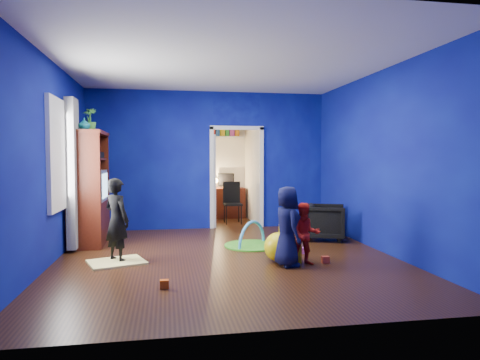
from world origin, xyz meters
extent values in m
cube|color=black|center=(0.00, 0.00, 0.00)|extent=(5.00, 5.50, 0.01)
cube|color=white|center=(0.00, 0.00, 2.90)|extent=(5.00, 5.50, 0.01)
cube|color=#090B6D|center=(0.00, 2.75, 1.45)|extent=(5.00, 0.02, 2.90)
cube|color=#090B6D|center=(0.00, -2.75, 1.45)|extent=(5.00, 0.02, 2.90)
cube|color=#090B6D|center=(-2.50, 0.00, 1.45)|extent=(0.02, 5.50, 2.90)
cube|color=#090B6D|center=(2.50, 0.00, 1.45)|extent=(0.02, 5.50, 2.90)
imported|color=black|center=(1.97, 1.10, 0.33)|extent=(0.92, 0.91, 0.65)
imported|color=black|center=(-1.60, 0.05, 0.61)|extent=(0.52, 0.52, 1.21)
imported|color=#10163C|center=(0.76, -0.61, 0.55)|extent=(0.42, 0.59, 1.11)
imported|color=#B61317|center=(1.02, -0.60, 0.44)|extent=(0.47, 0.39, 0.87)
imported|color=#0D6668|center=(-2.22, 1.12, 2.06)|extent=(0.20, 0.20, 0.20)
imported|color=#3C8F34|center=(-2.22, 1.64, 2.17)|extent=(0.27, 0.27, 0.42)
cube|color=#3B0F09|center=(-2.22, 1.42, 0.98)|extent=(0.58, 1.14, 1.96)
cube|color=silver|center=(-2.18, 1.42, 1.02)|extent=(0.46, 0.70, 0.54)
cube|color=#F2E07A|center=(-1.60, -0.05, 0.01)|extent=(0.91, 0.82, 0.03)
sphere|color=yellow|center=(0.71, -0.36, 0.21)|extent=(0.43, 0.43, 0.43)
cube|color=yellow|center=(0.87, -0.40, 0.25)|extent=(0.33, 0.33, 0.50)
cylinder|color=#3A9822|center=(0.54, 0.77, 0.01)|extent=(0.94, 0.94, 0.03)
torus|color=#3F8CD8|center=(0.54, 0.77, 0.02)|extent=(0.60, 0.66, 0.84)
cube|color=white|center=(-2.48, 0.35, 1.55)|extent=(0.03, 0.95, 1.55)
cube|color=slate|center=(-2.37, 0.90, 1.25)|extent=(0.14, 0.42, 2.40)
cube|color=white|center=(0.60, 2.75, 1.05)|extent=(1.16, 0.10, 2.10)
cube|color=#3D140A|center=(0.60, 4.26, 0.38)|extent=(0.88, 0.44, 0.75)
cube|color=black|center=(0.60, 4.38, 0.95)|extent=(0.40, 0.05, 0.32)
sphere|color=#FFD88C|center=(0.32, 4.32, 0.93)|extent=(0.14, 0.14, 0.14)
cube|color=black|center=(0.60, 3.30, 0.46)|extent=(0.40, 0.40, 0.92)
cube|color=white|center=(0.60, 4.37, 2.02)|extent=(0.88, 0.24, 0.04)
cube|color=red|center=(1.34, -0.57, 0.05)|extent=(0.10, 0.08, 0.10)
sphere|color=blue|center=(2.27, 1.09, 0.06)|extent=(0.11, 0.11, 0.11)
cube|color=#E5530C|center=(-0.93, -1.37, 0.05)|extent=(0.10, 0.08, 0.10)
sphere|color=green|center=(0.67, 0.17, 0.06)|extent=(0.11, 0.11, 0.11)
cube|color=#CB4CB8|center=(1.19, 0.07, 0.05)|extent=(0.10, 0.08, 0.10)
cube|color=blue|center=(1.57, 1.32, 0.05)|extent=(0.10, 0.08, 0.10)
camera|label=1|loc=(-0.89, -6.29, 1.51)|focal=32.00mm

